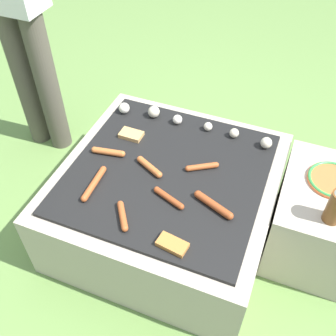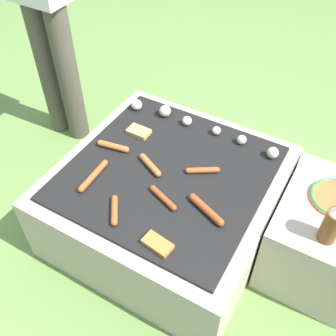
# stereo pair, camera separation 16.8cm
# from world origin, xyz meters

# --- Properties ---
(ground_plane) EXTENTS (14.00, 14.00, 0.00)m
(ground_plane) POSITION_xyz_m (0.00, 0.00, 0.00)
(ground_plane) COLOR #608442
(grill) EXTENTS (0.93, 0.93, 0.39)m
(grill) POSITION_xyz_m (0.00, 0.00, 0.19)
(grill) COLOR #A89E8C
(grill) RESTS_ON ground_plane
(side_ledge) EXTENTS (0.38, 0.52, 0.39)m
(side_ledge) POSITION_xyz_m (0.67, 0.15, 0.20)
(side_ledge) COLOR #A89E8C
(side_ledge) RESTS_ON ground_plane
(sausage_back_right) EXTENTS (0.15, 0.07, 0.03)m
(sausage_back_right) POSITION_xyz_m (0.06, -0.15, 0.40)
(sausage_back_right) COLOR #93421E
(sausage_back_right) RESTS_ON grill
(sausage_front_left) EXTENTS (0.13, 0.09, 0.03)m
(sausage_front_left) POSITION_xyz_m (0.13, 0.07, 0.40)
(sausage_front_left) COLOR #A34C23
(sausage_front_left) RESTS_ON grill
(sausage_mid_left) EXTENTS (0.16, 0.05, 0.03)m
(sausage_mid_left) POSITION_xyz_m (-0.29, 0.00, 0.41)
(sausage_mid_left) COLOR #B7602D
(sausage_mid_left) RESTS_ON grill
(sausage_front_center) EXTENTS (0.03, 0.20, 0.03)m
(sausage_front_center) POSITION_xyz_m (-0.25, -0.19, 0.41)
(sausage_front_center) COLOR #A34C23
(sausage_front_center) RESTS_ON grill
(sausage_mid_right) EXTENTS (0.09, 0.12, 0.03)m
(sausage_mid_right) POSITION_xyz_m (-0.07, -0.30, 0.40)
(sausage_mid_right) COLOR #A34C23
(sausage_mid_right) RESTS_ON grill
(sausage_back_center) EXTENTS (0.14, 0.08, 0.03)m
(sausage_back_center) POSITION_xyz_m (-0.08, -0.02, 0.41)
(sausage_back_center) COLOR #B7602D
(sausage_back_center) RESTS_ON grill
(sausage_back_left) EXTENTS (0.18, 0.09, 0.03)m
(sausage_back_left) POSITION_xyz_m (0.24, -0.12, 0.41)
(sausage_back_left) COLOR #93421E
(sausage_back_left) RESTS_ON grill
(bread_slice_right) EXTENTS (0.12, 0.08, 0.02)m
(bread_slice_right) POSITION_xyz_m (0.15, -0.35, 0.40)
(bread_slice_right) COLOR #B27033
(bread_slice_right) RESTS_ON grill
(bread_slice_left) EXTENTS (0.11, 0.07, 0.02)m
(bread_slice_left) POSITION_xyz_m (-0.25, 0.15, 0.40)
(bread_slice_left) COLOR tan
(bread_slice_left) RESTS_ON grill
(mushroom_row) EXTENTS (0.77, 0.08, 0.06)m
(mushroom_row) POSITION_xyz_m (-0.04, 0.32, 0.42)
(mushroom_row) COLOR silver
(mushroom_row) RESTS_ON grill
(condiment_bottle) EXTENTS (0.07, 0.07, 0.18)m
(condiment_bottle) POSITION_xyz_m (0.68, -0.01, 0.48)
(condiment_bottle) COLOR brown
(condiment_bottle) RESTS_ON side_ledge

